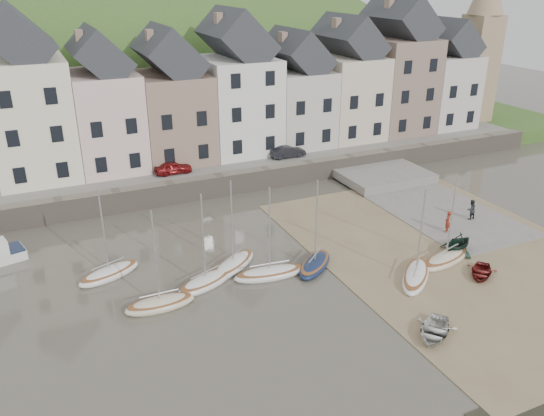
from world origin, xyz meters
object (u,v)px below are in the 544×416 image
rowboat_white (434,331)px  rowboat_green (458,243)px  person_red (448,222)px  sailboat_0 (109,273)px  person_dark (471,210)px  rowboat_red (481,272)px  car_left (173,168)px  car_right (288,152)px

rowboat_white → rowboat_green: (7.72, 6.85, 0.40)m
rowboat_white → person_red: size_ratio=1.88×
sailboat_0 → person_dark: sailboat_0 is taller
rowboat_red → car_left: bearing=170.7°
rowboat_white → rowboat_red: size_ratio=1.17×
rowboat_green → rowboat_red: bearing=-31.7°
rowboat_green → person_dark: person_dark is taller
rowboat_green → car_left: size_ratio=0.85×
rowboat_red → car_left: size_ratio=0.82×
sailboat_0 → rowboat_white: sailboat_0 is taller
person_red → car_right: (-4.89, 16.82, 1.22)m
rowboat_green → person_dark: (4.73, 3.85, 0.14)m
rowboat_white → person_dark: (12.44, 10.71, 0.54)m
sailboat_0 → rowboat_red: size_ratio=2.41×
person_red → sailboat_0: bearing=-46.2°
car_right → rowboat_white: bearing=170.7°
sailboat_0 → car_left: bearing=58.9°
person_dark → rowboat_red: bearing=49.0°
rowboat_green → car_right: 19.96m
rowboat_white → person_dark: person_dark is taller
sailboat_0 → person_dark: bearing=-6.0°
person_dark → car_right: 17.78m
rowboat_green → car_right: car_right is taller
car_left → rowboat_green: bearing=-144.2°
rowboat_white → car_right: 26.89m
rowboat_white → car_right: bearing=131.8°
rowboat_red → person_dark: size_ratio=1.65×
person_dark → car_right: (-8.11, 15.77, 1.24)m
person_dark → car_left: bearing=-41.6°
rowboat_green → rowboat_white: bearing=-64.6°
rowboat_white → rowboat_green: 10.33m
sailboat_0 → rowboat_green: bearing=-16.7°
sailboat_0 → rowboat_white: 19.92m
person_red → rowboat_white: bearing=9.3°
rowboat_green → person_dark: size_ratio=1.72×
person_red → person_dark: size_ratio=1.03×
rowboat_green → rowboat_red: size_ratio=1.04×
person_dark → person_red: bearing=15.7°
car_left → car_right: size_ratio=0.95×
car_right → person_red: bearing=-163.7°
person_red → car_right: 17.56m
person_red → car_left: car_left is taller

